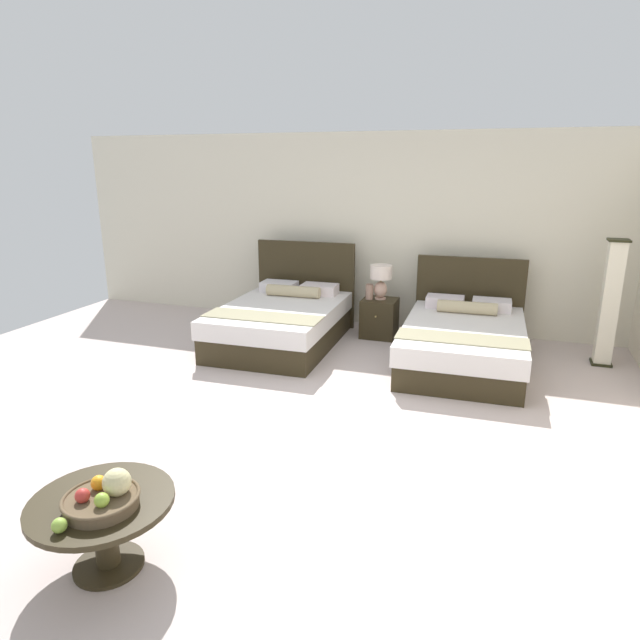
{
  "coord_description": "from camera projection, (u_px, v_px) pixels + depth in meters",
  "views": [
    {
      "loc": [
        1.54,
        -4.32,
        2.27
      ],
      "look_at": [
        -0.15,
        0.56,
        0.78
      ],
      "focal_mm": 30.81,
      "sensor_mm": 36.0,
      "label": 1
    }
  ],
  "objects": [
    {
      "name": "bed_near_corner",
      "position": [
        463.0,
        340.0,
        6.38
      ],
      "size": [
        1.42,
        2.14,
        1.1
      ],
      "color": "#2F2615",
      "rests_on": "ground"
    },
    {
      "name": "bed_near_window",
      "position": [
        283.0,
        321.0,
        7.09
      ],
      "size": [
        1.47,
        2.11,
        1.2
      ],
      "color": "#2F2615",
      "rests_on": "ground"
    },
    {
      "name": "table_lamp",
      "position": [
        381.0,
        278.0,
        7.24
      ],
      "size": [
        0.29,
        0.29,
        0.46
      ],
      "color": "tan",
      "rests_on": "nightstand"
    },
    {
      "name": "loose_apple",
      "position": [
        59.0,
        525.0,
        2.79
      ],
      "size": [
        0.08,
        0.08,
        0.08
      ],
      "color": "#8BB140",
      "rests_on": "coffee_table"
    },
    {
      "name": "ground_plane",
      "position": [
        315.0,
        420.0,
        5.04
      ],
      "size": [
        9.89,
        10.12,
        0.02
      ],
      "primitive_type": "cube",
      "color": "beige"
    },
    {
      "name": "coffee_table",
      "position": [
        103.0,
        517.0,
        3.11
      ],
      "size": [
        0.81,
        0.81,
        0.45
      ],
      "color": "#2F2615",
      "rests_on": "ground"
    },
    {
      "name": "nightstand",
      "position": [
        379.0,
        318.0,
        7.37
      ],
      "size": [
        0.46,
        0.44,
        0.52
      ],
      "color": "#2F2615",
      "rests_on": "ground"
    },
    {
      "name": "floor_lamp_corner",
      "position": [
        610.0,
        304.0,
        6.22
      ],
      "size": [
        0.22,
        0.22,
        1.46
      ],
      "color": "black",
      "rests_on": "ground"
    },
    {
      "name": "fruit_bowl",
      "position": [
        104.0,
        497.0,
        2.99
      ],
      "size": [
        0.42,
        0.42,
        0.21
      ],
      "color": "brown",
      "rests_on": "coffee_table"
    },
    {
      "name": "wall_back",
      "position": [
        394.0,
        232.0,
        7.63
      ],
      "size": [
        9.89,
        0.12,
        2.68
      ],
      "primitive_type": "cube",
      "color": "beige",
      "rests_on": "ground"
    },
    {
      "name": "vase",
      "position": [
        369.0,
        292.0,
        7.28
      ],
      "size": [
        0.1,
        0.1,
        0.2
      ],
      "color": "#9E7A68",
      "rests_on": "nightstand"
    }
  ]
}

